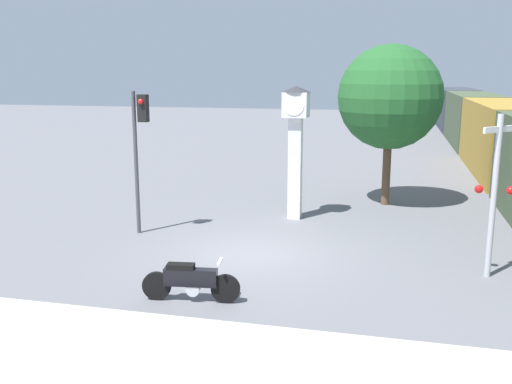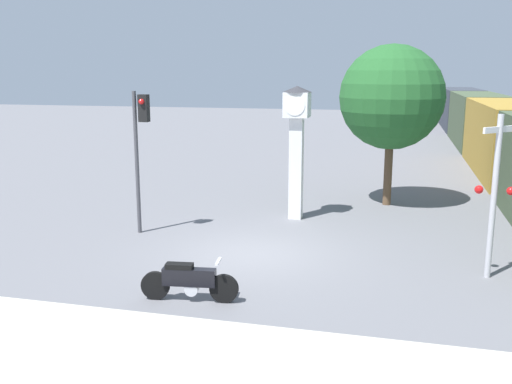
# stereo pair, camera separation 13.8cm
# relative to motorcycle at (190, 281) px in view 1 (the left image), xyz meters

# --- Properties ---
(ground_plane) EXTENTS (120.00, 120.00, 0.00)m
(ground_plane) POSITION_rel_motorcycle_xyz_m (0.51, 3.43, -0.45)
(ground_plane) COLOR slate
(motorcycle) EXTENTS (2.14, 0.50, 0.95)m
(motorcycle) POSITION_rel_motorcycle_xyz_m (0.00, 0.00, 0.00)
(motorcycle) COLOR black
(motorcycle) RESTS_ON ground_plane
(clock_tower) EXTENTS (0.97, 0.97, 4.41)m
(clock_tower) POSITION_rel_motorcycle_xyz_m (0.96, 7.57, 2.45)
(clock_tower) COLOR white
(clock_tower) RESTS_ON ground_plane
(freight_train) EXTENTS (2.80, 45.39, 3.40)m
(freight_train) POSITION_rel_motorcycle_xyz_m (9.28, 24.40, 1.25)
(freight_train) COLOR #425138
(freight_train) RESTS_ON ground_plane
(traffic_light) EXTENTS (0.50, 0.35, 4.31)m
(traffic_light) POSITION_rel_motorcycle_xyz_m (-3.24, 4.67, 2.50)
(traffic_light) COLOR #47474C
(traffic_light) RESTS_ON ground_plane
(railroad_crossing_signal) EXTENTS (0.90, 0.82, 3.92)m
(railroad_crossing_signal) POSITION_rel_motorcycle_xyz_m (6.46, 3.11, 1.68)
(railroad_crossing_signal) COLOR #B7B7BC
(railroad_crossing_signal) RESTS_ON ground_plane
(street_tree) EXTENTS (3.76, 3.76, 5.84)m
(street_tree) POSITION_rel_motorcycle_xyz_m (3.91, 10.38, 3.49)
(street_tree) COLOR brown
(street_tree) RESTS_ON ground_plane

